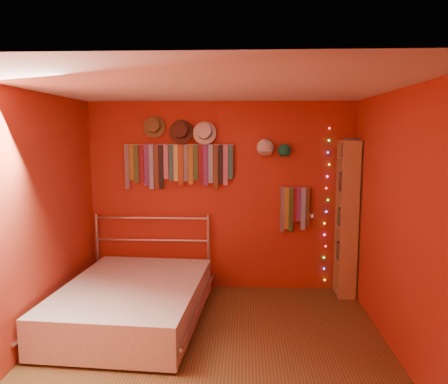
% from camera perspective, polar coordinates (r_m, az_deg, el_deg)
% --- Properties ---
extents(ground, '(3.50, 3.50, 0.00)m').
position_cam_1_polar(ground, '(4.51, -1.68, -19.86)').
color(ground, '#50391B').
rests_on(ground, ground).
extents(back_wall, '(3.50, 0.02, 2.50)m').
position_cam_1_polar(back_wall, '(5.81, -0.37, -0.60)').
color(back_wall, maroon).
rests_on(back_wall, ground).
extents(right_wall, '(0.02, 3.50, 2.50)m').
position_cam_1_polar(right_wall, '(4.32, 22.14, -4.08)').
color(right_wall, maroon).
rests_on(right_wall, ground).
extents(left_wall, '(0.02, 3.50, 2.50)m').
position_cam_1_polar(left_wall, '(4.57, -24.22, -3.56)').
color(left_wall, maroon).
rests_on(left_wall, ground).
extents(ceiling, '(3.50, 3.50, 0.02)m').
position_cam_1_polar(ceiling, '(4.02, -1.83, 13.56)').
color(ceiling, white).
rests_on(ceiling, back_wall).
extents(tie_rack, '(1.45, 0.03, 0.59)m').
position_cam_1_polar(tie_rack, '(5.76, -6.07, 3.70)').
color(tie_rack, '#B9B9BE').
rests_on(tie_rack, back_wall).
extents(small_tie_rack, '(0.40, 0.03, 0.59)m').
position_cam_1_polar(small_tie_rack, '(5.79, 9.22, -1.96)').
color(small_tie_rack, '#B9B9BE').
rests_on(small_tie_rack, back_wall).
extents(fedora_olive, '(0.29, 0.16, 0.28)m').
position_cam_1_polar(fedora_olive, '(5.77, -9.18, 8.48)').
color(fedora_olive, brown).
rests_on(fedora_olive, back_wall).
extents(fedora_brown, '(0.32, 0.17, 0.31)m').
position_cam_1_polar(fedora_brown, '(5.70, -5.67, 7.90)').
color(fedora_brown, '#482519').
rests_on(fedora_brown, back_wall).
extents(fedora_white, '(0.30, 0.16, 0.30)m').
position_cam_1_polar(fedora_white, '(5.67, -2.58, 7.79)').
color(fedora_white, silver).
rests_on(fedora_white, back_wall).
extents(cap_white, '(0.20, 0.25, 0.20)m').
position_cam_1_polar(cap_white, '(5.69, 5.41, 5.80)').
color(cap_white, silver).
rests_on(cap_white, back_wall).
extents(cap_green, '(0.17, 0.21, 0.17)m').
position_cam_1_polar(cap_green, '(5.71, 7.89, 5.40)').
color(cap_green, '#18704D').
rests_on(cap_green, back_wall).
extents(fairy_lights, '(0.06, 0.02, 2.04)m').
position_cam_1_polar(fairy_lights, '(5.87, 13.24, -1.78)').
color(fairy_lights, '#FF3333').
rests_on(fairy_lights, back_wall).
extents(reading_lamp, '(0.07, 0.30, 0.09)m').
position_cam_1_polar(reading_lamp, '(5.67, 11.48, -3.08)').
color(reading_lamp, '#B9B9BE').
rests_on(reading_lamp, back_wall).
extents(bookshelf, '(0.25, 0.34, 2.00)m').
position_cam_1_polar(bookshelf, '(5.78, 16.17, -3.29)').
color(bookshelf, '#AB7D4D').
rests_on(bookshelf, ground).
extents(bed, '(1.68, 2.16, 1.02)m').
position_cam_1_polar(bed, '(5.09, -11.83, -13.83)').
color(bed, '#B9B9BE').
rests_on(bed, ground).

